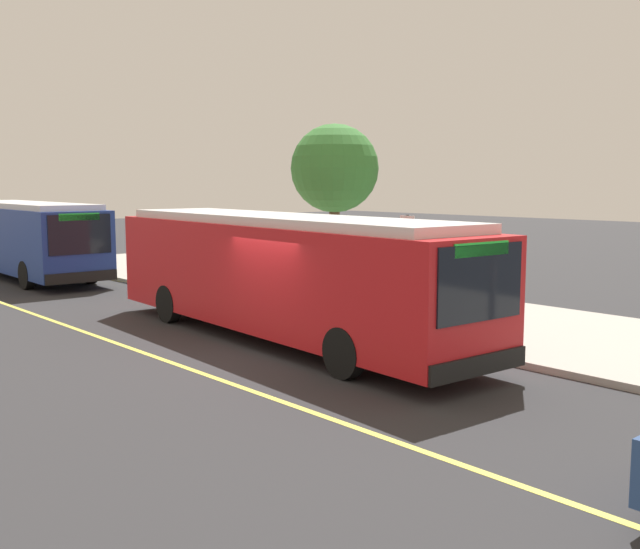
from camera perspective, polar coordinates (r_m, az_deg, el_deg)
name	(u,v)px	position (r m, az deg, el deg)	size (l,w,h in m)	color
ground_plane	(277,353)	(16.32, -3.32, -6.04)	(120.00, 120.00, 0.00)	#2B2B2D
sidewalk_curb	(450,317)	(20.48, 10.02, -3.24)	(44.00, 6.40, 0.15)	#A8A399
lane_stripe_center	(190,369)	(15.10, -9.95, -7.20)	(36.00, 0.14, 0.01)	#E0D64C
transit_bus_main	(282,272)	(17.49, -2.95, 0.23)	(12.15, 3.27, 2.95)	red
transit_bus_second	(27,237)	(31.21, -21.64, 2.74)	(10.81, 2.87, 2.95)	navy
bus_shelter	(369,245)	(21.49, 3.77, 2.29)	(2.90, 1.60, 2.48)	#333338
waiting_bench	(376,290)	(21.46, 4.34, -1.17)	(1.60, 0.48, 0.95)	brown
route_sign_post	(407,256)	(17.77, 6.71, 1.39)	(0.44, 0.08, 2.80)	#333338
pedestrian_commuter	(436,286)	(18.88, 8.92, -0.88)	(0.24, 0.40, 1.69)	#282D47
street_tree_near_shelter	(335,169)	(25.20, 1.13, 8.10)	(2.98, 2.98, 5.53)	brown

